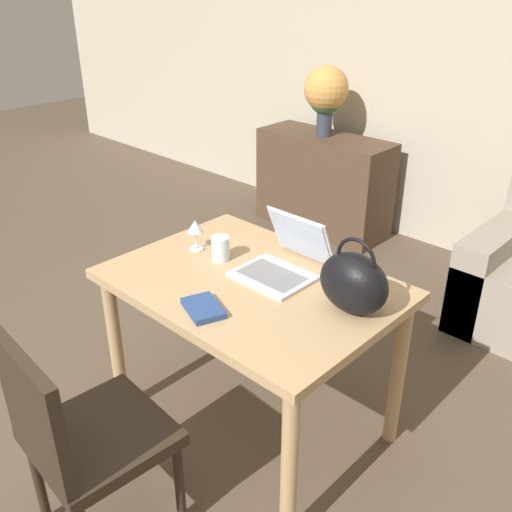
{
  "coord_description": "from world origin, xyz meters",
  "views": [
    {
      "loc": [
        1.5,
        -0.75,
        1.9
      ],
      "look_at": [
        0.12,
        0.7,
        0.88
      ],
      "focal_mm": 40.0,
      "sensor_mm": 36.0,
      "label": 1
    }
  ],
  "objects_px": {
    "chair": "(79,434)",
    "laptop": "(286,258)",
    "drinking_glass": "(220,248)",
    "wine_glass": "(195,228)",
    "flower_vase": "(326,93)",
    "handbag": "(354,283)"
  },
  "relations": [
    {
      "from": "chair",
      "to": "flower_vase",
      "type": "relative_size",
      "value": 1.72
    },
    {
      "from": "laptop",
      "to": "chair",
      "type": "bearing_deg",
      "value": -93.76
    },
    {
      "from": "chair",
      "to": "handbag",
      "type": "height_order",
      "value": "handbag"
    },
    {
      "from": "laptop",
      "to": "drinking_glass",
      "type": "distance_m",
      "value": 0.3
    },
    {
      "from": "chair",
      "to": "laptop",
      "type": "distance_m",
      "value": 1.03
    },
    {
      "from": "handbag",
      "to": "chair",
      "type": "bearing_deg",
      "value": -115.73
    },
    {
      "from": "drinking_glass",
      "to": "flower_vase",
      "type": "relative_size",
      "value": 0.21
    },
    {
      "from": "laptop",
      "to": "drinking_glass",
      "type": "height_order",
      "value": "laptop"
    },
    {
      "from": "drinking_glass",
      "to": "handbag",
      "type": "relative_size",
      "value": 0.36
    },
    {
      "from": "laptop",
      "to": "handbag",
      "type": "distance_m",
      "value": 0.39
    },
    {
      "from": "chair",
      "to": "flower_vase",
      "type": "bearing_deg",
      "value": 116.24
    },
    {
      "from": "laptop",
      "to": "wine_glass",
      "type": "distance_m",
      "value": 0.45
    },
    {
      "from": "drinking_glass",
      "to": "flower_vase",
      "type": "bearing_deg",
      "value": 115.48
    },
    {
      "from": "flower_vase",
      "to": "laptop",
      "type": "bearing_deg",
      "value": -56.72
    },
    {
      "from": "chair",
      "to": "laptop",
      "type": "height_order",
      "value": "laptop"
    },
    {
      "from": "laptop",
      "to": "handbag",
      "type": "xyz_separation_m",
      "value": [
        0.38,
        -0.07,
        0.06
      ]
    },
    {
      "from": "chair",
      "to": "laptop",
      "type": "bearing_deg",
      "value": 90.42
    },
    {
      "from": "wine_glass",
      "to": "flower_vase",
      "type": "bearing_deg",
      "value": 111.68
    },
    {
      "from": "chair",
      "to": "laptop",
      "type": "relative_size",
      "value": 2.51
    },
    {
      "from": "drinking_glass",
      "to": "wine_glass",
      "type": "bearing_deg",
      "value": -176.39
    },
    {
      "from": "handbag",
      "to": "flower_vase",
      "type": "relative_size",
      "value": 0.58
    },
    {
      "from": "laptop",
      "to": "flower_vase",
      "type": "distance_m",
      "value": 2.21
    }
  ]
}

